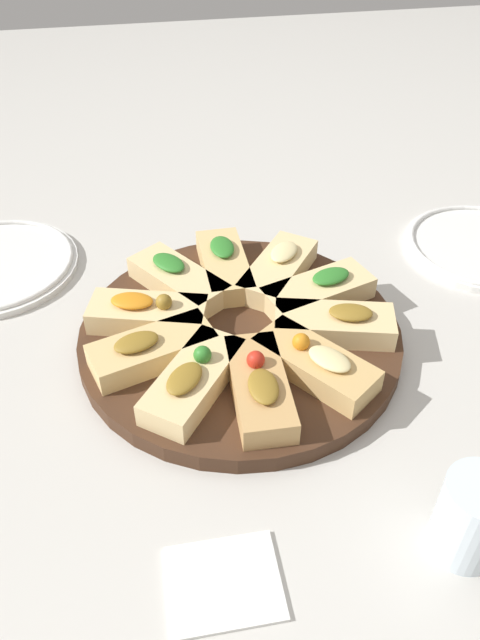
# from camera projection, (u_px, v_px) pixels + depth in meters

# --- Properties ---
(ground_plane) EXTENTS (3.00, 3.00, 0.00)m
(ground_plane) POSITION_uv_depth(u_px,v_px,m) (240.00, 342.00, 0.82)
(ground_plane) COLOR beige
(serving_board) EXTENTS (0.42, 0.42, 0.02)m
(serving_board) POSITION_uv_depth(u_px,v_px,m) (240.00, 336.00, 0.81)
(serving_board) COLOR #422819
(serving_board) RESTS_ON ground_plane
(focaccia_slice_0) EXTENTS (0.14, 0.16, 0.05)m
(focaccia_slice_0) POSITION_uv_depth(u_px,v_px,m) (315.00, 363.00, 0.73)
(focaccia_slice_0) COLOR tan
(focaccia_slice_0) RESTS_ON serving_board
(focaccia_slice_1) EXTENTS (0.16, 0.10, 0.04)m
(focaccia_slice_1) POSITION_uv_depth(u_px,v_px,m) (335.00, 324.00, 0.79)
(focaccia_slice_1) COLOR #E5C689
(focaccia_slice_1) RESTS_ON serving_board
(focaccia_slice_2) EXTENTS (0.16, 0.10, 0.04)m
(focaccia_slice_2) POSITION_uv_depth(u_px,v_px,m) (319.00, 291.00, 0.84)
(focaccia_slice_2) COLOR #E5C689
(focaccia_slice_2) RESTS_ON serving_board
(focaccia_slice_3) EXTENTS (0.14, 0.16, 0.04)m
(focaccia_slice_3) POSITION_uv_depth(u_px,v_px,m) (278.00, 269.00, 0.88)
(focaccia_slice_3) COLOR #E5C689
(focaccia_slice_3) RESTS_ON serving_board
(focaccia_slice_4) EXTENTS (0.06, 0.15, 0.04)m
(focaccia_slice_4) POSITION_uv_depth(u_px,v_px,m) (224.00, 265.00, 0.88)
(focaccia_slice_4) COLOR #DBB775
(focaccia_slice_4) RESTS_ON serving_board
(focaccia_slice_5) EXTENTS (0.14, 0.16, 0.04)m
(focaccia_slice_5) POSITION_uv_depth(u_px,v_px,m) (178.00, 279.00, 0.86)
(focaccia_slice_5) COLOR #E5C689
(focaccia_slice_5) RESTS_ON serving_board
(focaccia_slice_6) EXTENTS (0.16, 0.10, 0.05)m
(focaccia_slice_6) POSITION_uv_depth(u_px,v_px,m) (147.00, 313.00, 0.80)
(focaccia_slice_6) COLOR #E5C689
(focaccia_slice_6) RESTS_ON serving_board
(focaccia_slice_7) EXTENTS (0.16, 0.10, 0.04)m
(focaccia_slice_7) POSITION_uv_depth(u_px,v_px,m) (152.00, 349.00, 0.75)
(focaccia_slice_7) COLOR #DBB775
(focaccia_slice_7) RESTS_ON serving_board
(focaccia_slice_8) EXTENTS (0.14, 0.16, 0.05)m
(focaccia_slice_8) POSITION_uv_depth(u_px,v_px,m) (193.00, 380.00, 0.71)
(focaccia_slice_8) COLOR #E5C689
(focaccia_slice_8) RESTS_ON serving_board
(focaccia_slice_9) EXTENTS (0.07, 0.15, 0.05)m
(focaccia_slice_9) POSITION_uv_depth(u_px,v_px,m) (256.00, 387.00, 0.70)
(focaccia_slice_9) COLOR tan
(focaccia_slice_9) RESTS_ON serving_board
(water_glass) EXTENTS (0.07, 0.07, 0.09)m
(water_glass) POSITION_uv_depth(u_px,v_px,m) (472.00, 517.00, 0.57)
(water_glass) COLOR silver
(water_glass) RESTS_ON ground_plane
(napkin_stack) EXTENTS (0.10, 0.09, 0.01)m
(napkin_stack) POSITION_uv_depth(u_px,v_px,m) (224.00, 582.00, 0.57)
(napkin_stack) COLOR white
(napkin_stack) RESTS_ON ground_plane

